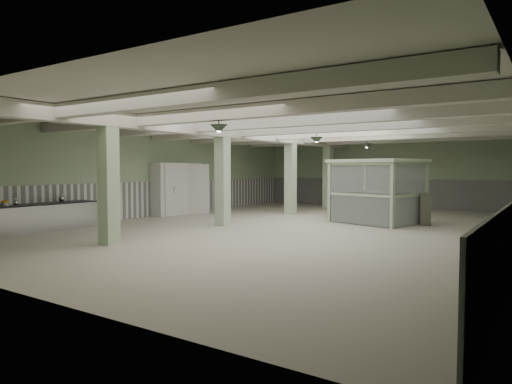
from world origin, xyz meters
The scene contains 29 objects.
floor centered at (0.00, 0.00, 0.00)m, with size 20.00×20.00×0.00m, color beige.
ceiling centered at (0.00, 0.00, 3.60)m, with size 14.00×20.00×0.02m, color beige.
wall_back centered at (0.00, 10.00, 1.80)m, with size 14.00×0.02×3.60m, color #9DB591.
wall_front centered at (0.00, -10.00, 1.80)m, with size 14.00×0.02×3.60m, color #9DB591.
wall_left centered at (-7.00, 0.00, 1.80)m, with size 0.02×20.00×3.60m, color #9DB591.
wainscot_left centered at (-6.97, 0.00, 0.75)m, with size 0.05×19.90×1.50m, color silver.
wainscot_back centered at (0.00, 9.97, 0.75)m, with size 13.90×0.05×1.50m, color silver.
girder centered at (-2.50, 0.00, 3.38)m, with size 0.45×19.90×0.40m, color beige.
beam_a centered at (0.00, -7.50, 3.42)m, with size 13.90×0.35×0.32m, color beige.
beam_b centered at (0.00, -5.00, 3.42)m, with size 13.90×0.35×0.32m, color beige.
beam_c centered at (0.00, -2.50, 3.42)m, with size 13.90×0.35×0.32m, color beige.
beam_d centered at (0.00, 0.00, 3.42)m, with size 13.90×0.35×0.32m, color beige.
beam_e centered at (0.00, 2.50, 3.42)m, with size 13.90×0.35×0.32m, color beige.
beam_f centered at (0.00, 5.00, 3.42)m, with size 13.90×0.35×0.32m, color beige.
beam_g centered at (0.00, 7.50, 3.42)m, with size 13.90×0.35×0.32m, color beige.
column_a centered at (-2.50, -6.00, 1.80)m, with size 0.42×0.42×3.60m, color #B1CCA4.
column_b centered at (-2.50, -1.00, 1.80)m, with size 0.42×0.42×3.60m, color #B1CCA4.
column_c centered at (-2.50, 4.00, 1.80)m, with size 0.42×0.42×3.60m, color #B1CCA4.
column_d centered at (-2.50, 8.00, 1.80)m, with size 0.42×0.42×3.60m, color #B1CCA4.
pendant_front centered at (0.50, -5.00, 3.05)m, with size 0.44×0.44×0.22m, color #324231.
pendant_mid centered at (0.50, 0.50, 3.05)m, with size 0.44×0.44×0.22m, color #324231.
pendant_back centered at (0.50, 5.50, 3.05)m, with size 0.44×0.44×0.22m, color #324231.
prep_counter centered at (-6.54, -5.98, 0.46)m, with size 0.82×4.70×0.91m.
pitcher_near centered at (-6.43, -6.41, 1.02)m, with size 0.16×0.19×0.24m, color #ABABB0, non-canonical shape.
pitcher_far centered at (-6.66, -4.69, 1.05)m, with size 0.20×0.23×0.30m, color #ABABB0, non-canonical shape.
orange_bowl centered at (-6.59, -6.65, 0.95)m, with size 0.27×0.27×0.10m, color #B2B2B7.
walkin_cooler centered at (-6.62, 1.00, 1.21)m, with size 1.18×2.63×2.41m.
guard_booth centered at (1.91, 2.86, 1.65)m, with size 3.56×3.24×2.40m.
filing_cabinet centered at (3.59, 3.11, 0.57)m, with size 0.37×0.52×1.14m, color #595B4C.
Camera 1 is at (7.62, -14.02, 2.07)m, focal length 32.00 mm.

